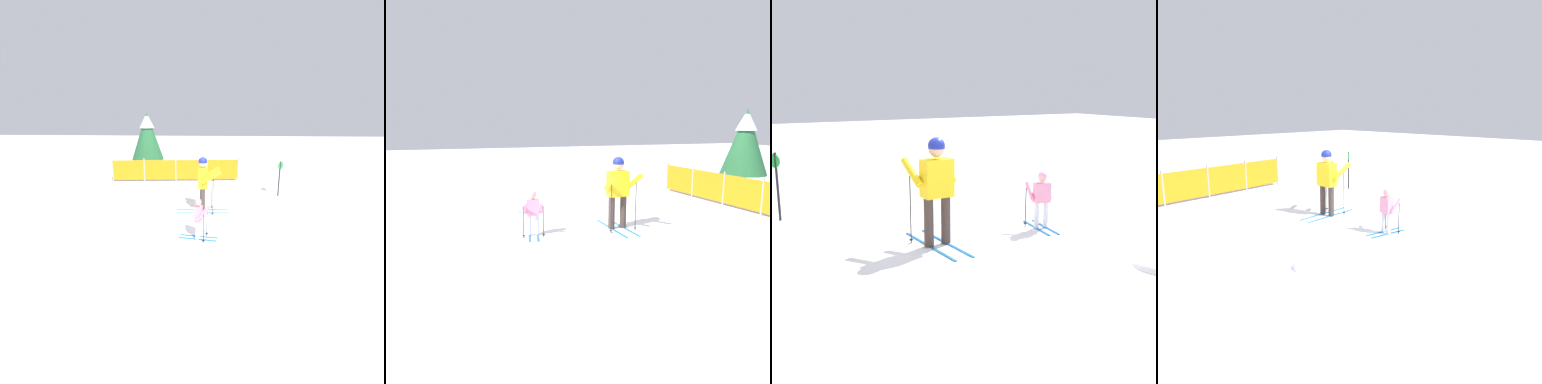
{
  "view_description": "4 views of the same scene",
  "coord_description": "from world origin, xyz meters",
  "views": [
    {
      "loc": [
        0.43,
        -9.03,
        3.22
      ],
      "look_at": [
        -0.04,
        -0.89,
        0.99
      ],
      "focal_mm": 28.0,
      "sensor_mm": 36.0,
      "label": 1
    },
    {
      "loc": [
        8.55,
        -3.5,
        2.64
      ],
      "look_at": [
        0.38,
        -0.79,
        1.02
      ],
      "focal_mm": 35.0,
      "sensor_mm": 36.0,
      "label": 2
    },
    {
      "loc": [
        -6.64,
        3.68,
        2.58
      ],
      "look_at": [
        0.58,
        -0.41,
        0.76
      ],
      "focal_mm": 45.0,
      "sensor_mm": 36.0,
      "label": 3
    },
    {
      "loc": [
        -6.39,
        -7.1,
        2.86
      ],
      "look_at": [
        0.06,
        -0.76,
        0.84
      ],
      "focal_mm": 35.0,
      "sensor_mm": 36.0,
      "label": 4
    }
  ],
  "objects": [
    {
      "name": "snow_mound",
      "position": [
        -2.28,
        -2.04,
        0.0
      ],
      "size": [
        0.73,
        0.62,
        0.29
      ],
      "primitive_type": "ellipsoid",
      "color": "white",
      "rests_on": "ground_plane"
    },
    {
      "name": "safety_fence",
      "position": [
        -1.1,
        4.58,
        0.54
      ],
      "size": [
        5.86,
        0.61,
        1.09
      ],
      "rotation": [
        0.0,
        0.0,
        0.09
      ],
      "color": "gray",
      "rests_on": "ground_plane"
    },
    {
      "name": "conifer_far",
      "position": [
        -2.85,
        6.87,
        1.94
      ],
      "size": [
        1.69,
        1.69,
        3.14
      ],
      "color": "#4C3823",
      "rests_on": "ground_plane"
    },
    {
      "name": "skier_child",
      "position": [
        0.19,
        -1.84,
        0.62
      ],
      "size": [
        1.03,
        0.52,
        1.07
      ],
      "rotation": [
        0.0,
        0.0,
        -0.17
      ],
      "color": "#1966B2",
      "rests_on": "ground_plane"
    },
    {
      "name": "ground_plane",
      "position": [
        0.0,
        0.0,
        0.0
      ],
      "size": [
        60.0,
        60.0,
        0.0
      ],
      "primitive_type": "plane",
      "color": "white"
    },
    {
      "name": "skier_adult",
      "position": [
        0.27,
        0.29,
        1.08
      ],
      "size": [
        1.72,
        0.78,
        1.8
      ],
      "rotation": [
        0.0,
        0.0,
        0.05
      ],
      "color": "#1966B2",
      "rests_on": "ground_plane"
    }
  ]
}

